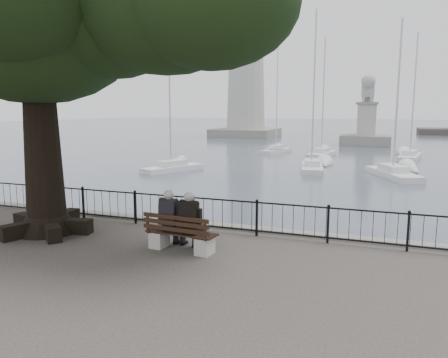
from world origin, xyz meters
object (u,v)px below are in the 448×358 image
at_px(person_left, 172,221).
at_px(person_right, 192,224).
at_px(bench, 180,238).
at_px(lion_monument, 366,128).
at_px(lighthouse, 246,57).

distance_m(person_left, person_right, 0.60).
bearing_deg(bench, person_left, 155.46).
bearing_deg(bench, lion_monument, 87.15).
height_order(person_left, lighthouse, lighthouse).
relative_size(bench, lighthouse, 0.06).
bearing_deg(person_left, lion_monument, 86.80).
relative_size(person_left, lion_monument, 0.18).
height_order(bench, person_left, person_left).
xyz_separation_m(bench, lion_monument, (2.46, 49.42, 0.91)).
height_order(person_left, person_right, same).
height_order(bench, lion_monument, lion_monument).
bearing_deg(person_left, bench, -24.54).
xyz_separation_m(bench, person_right, (0.30, 0.08, 0.38)).
bearing_deg(person_right, bench, -164.56).
xyz_separation_m(person_right, lion_monument, (2.16, 49.33, 0.53)).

